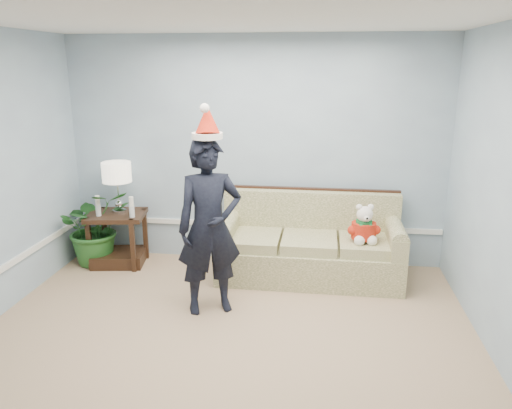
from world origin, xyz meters
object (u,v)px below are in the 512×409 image
object	(u,v)px
table_lamp	(117,174)
houseplant	(95,227)
sofa	(309,247)
side_table	(119,244)
teddy_bear	(364,228)
man	(210,227)

from	to	relation	value
table_lamp	houseplant	world-z (taller)	table_lamp
houseplant	sofa	bearing A→B (deg)	-1.05
side_table	houseplant	xyz separation A→B (m)	(-0.28, -0.00, 0.21)
side_table	teddy_bear	xyz separation A→B (m)	(2.89, -0.24, 0.41)
side_table	table_lamp	size ratio (longest dim) A/B	1.21
table_lamp	man	xyz separation A→B (m)	(1.35, -1.06, -0.25)
side_table	teddy_bear	bearing A→B (deg)	-4.72
table_lamp	teddy_bear	distance (m)	2.91
man	teddy_bear	world-z (taller)	man
side_table	teddy_bear	size ratio (longest dim) A/B	1.73
side_table	man	bearing A→B (deg)	-36.49
sofa	table_lamp	world-z (taller)	table_lamp
sofa	teddy_bear	distance (m)	0.69
side_table	houseplant	bearing A→B (deg)	-179.46
table_lamp	man	size ratio (longest dim) A/B	0.36
side_table	man	world-z (taller)	man
sofa	houseplant	size ratio (longest dim) A/B	2.22
houseplant	teddy_bear	bearing A→B (deg)	-4.27
sofa	houseplant	xyz separation A→B (m)	(-2.59, 0.05, 0.12)
houseplant	teddy_bear	xyz separation A→B (m)	(3.17, -0.24, 0.20)
man	teddy_bear	bearing A→B (deg)	3.89
table_lamp	man	bearing A→B (deg)	-38.22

